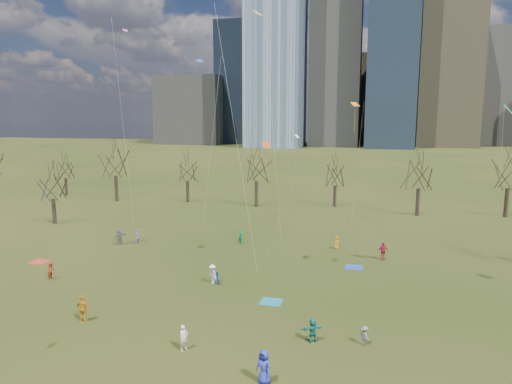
% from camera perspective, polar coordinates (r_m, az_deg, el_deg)
% --- Properties ---
extents(ground, '(500.00, 500.00, 0.00)m').
position_cam_1_polar(ground, '(33.37, -5.22, -15.23)').
color(ground, black).
rests_on(ground, ground).
extents(downtown_skyline, '(212.50, 78.00, 118.00)m').
position_cam_1_polar(downtown_skyline, '(240.93, 11.43, 15.03)').
color(downtown_skyline, slate).
rests_on(downtown_skyline, ground).
extents(bare_tree_row, '(113.04, 29.80, 9.50)m').
position_cam_1_polar(bare_tree_row, '(67.09, 5.20, 2.60)').
color(bare_tree_row, black).
rests_on(bare_tree_row, ground).
extents(blanket_teal, '(1.60, 1.50, 0.03)m').
position_cam_1_polar(blanket_teal, '(35.60, 1.90, -13.56)').
color(blanket_teal, '#187391').
rests_on(blanket_teal, ground).
extents(blanket_navy, '(1.60, 1.50, 0.03)m').
position_cam_1_polar(blanket_navy, '(44.18, 12.19, -9.18)').
color(blanket_navy, '#243EAA').
rests_on(blanket_navy, ground).
extents(blanket_crimson, '(1.60, 1.50, 0.03)m').
position_cam_1_polar(blanket_crimson, '(49.44, -25.43, -7.89)').
color(blanket_crimson, '#B93025').
rests_on(blanket_crimson, ground).
extents(person_0, '(1.08, 0.92, 1.87)m').
position_cam_1_polar(person_0, '(25.52, 0.99, -21.03)').
color(person_0, '#2A30B8').
rests_on(person_0, ground).
extents(person_1, '(0.62, 0.69, 1.58)m').
position_cam_1_polar(person_1, '(28.99, -9.02, -17.55)').
color(person_1, white).
rests_on(person_1, ground).
extents(person_2, '(0.63, 0.77, 1.48)m').
position_cam_1_polar(person_2, '(43.77, -24.19, -8.98)').
color(person_2, '#B9371A').
rests_on(person_2, ground).
extents(person_3, '(0.86, 0.90, 1.22)m').
position_cam_1_polar(person_3, '(30.05, 13.43, -17.07)').
color(person_3, slate).
rests_on(person_3, ground).
extents(person_4, '(1.14, 0.62, 1.85)m').
position_cam_1_polar(person_4, '(34.28, -20.80, -13.46)').
color(person_4, orange).
rests_on(person_4, ground).
extents(person_5, '(1.48, 1.10, 1.56)m').
position_cam_1_polar(person_5, '(29.80, 7.09, -16.75)').
color(person_5, '#1A7668').
rests_on(person_5, ground).
extents(person_7, '(0.48, 0.66, 1.67)m').
position_cam_1_polar(person_7, '(52.28, -14.61, -5.45)').
color(person_7, '#8F4D9A').
rests_on(person_7, ground).
extents(person_8, '(0.61, 0.68, 1.17)m').
position_cam_1_polar(person_8, '(38.88, -4.92, -10.68)').
color(person_8, '#255BA3').
rests_on(person_8, ground).
extents(person_9, '(1.20, 1.14, 1.63)m').
position_cam_1_polar(person_9, '(39.15, -5.46, -10.19)').
color(person_9, white).
rests_on(person_9, ground).
extents(person_10, '(1.13, 0.84, 1.79)m').
position_cam_1_polar(person_10, '(46.81, 15.59, -7.13)').
color(person_10, '#B5193A').
rests_on(person_10, ground).
extents(person_11, '(1.10, 1.81, 1.87)m').
position_cam_1_polar(person_11, '(52.64, -16.65, -5.33)').
color(person_11, slate).
rests_on(person_11, ground).
extents(person_12, '(0.69, 0.82, 1.42)m').
position_cam_1_polar(person_12, '(49.52, 10.06, -6.25)').
color(person_12, orange).
rests_on(person_12, ground).
extents(person_13, '(0.79, 0.81, 1.88)m').
position_cam_1_polar(person_13, '(50.63, -1.93, -5.50)').
color(person_13, '#1B7A54').
rests_on(person_13, ground).
extents(kites_airborne, '(68.99, 47.90, 33.99)m').
position_cam_1_polar(kites_airborne, '(41.07, 9.66, 7.87)').
color(kites_airborne, '#E84313').
rests_on(kites_airborne, ground).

